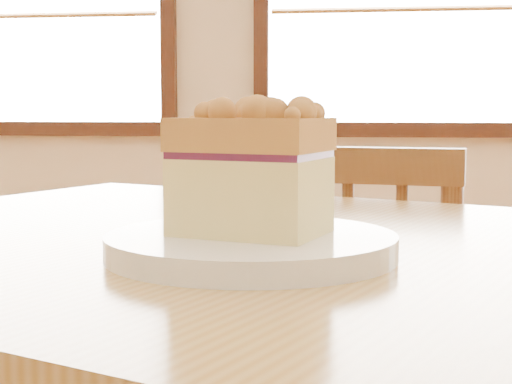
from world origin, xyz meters
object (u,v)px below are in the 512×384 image
Objects in this scene: cafe_chair_main at (360,379)px; plate at (251,246)px; cafe_table_main at (308,370)px; cake_slice at (250,166)px.

cafe_chair_main is 0.77m from plate.
cafe_chair_main is (0.05, 0.61, -0.22)m from cafe_table_main.
cafe_chair_main is at bearing 98.66° from cake_slice.
cake_slice is at bearing 159.17° from plate.
cake_slice reaches higher than plate.
cafe_chair_main reaches higher than cafe_table_main.
cafe_chair_main is 6.18× the size of cake_slice.
cafe_table_main is 1.52× the size of cafe_chair_main.
cafe_table_main is at bearing 75.75° from cake_slice.
cake_slice reaches higher than cafe_chair_main.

